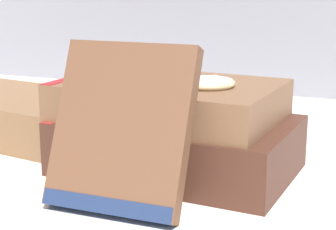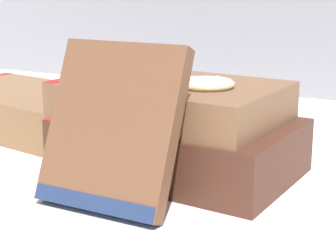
{
  "view_description": "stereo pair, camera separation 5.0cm",
  "coord_description": "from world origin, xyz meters",
  "px_view_note": "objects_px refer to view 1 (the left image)",
  "views": [
    {
      "loc": [
        0.16,
        -0.45,
        0.17
      ],
      "look_at": [
        -0.02,
        -0.0,
        0.05
      ],
      "focal_mm": 60.0,
      "sensor_mm": 36.0,
      "label": 1
    },
    {
      "loc": [
        0.2,
        -0.42,
        0.17
      ],
      "look_at": [
        -0.02,
        -0.0,
        0.05
      ],
      "focal_mm": 60.0,
      "sensor_mm": 36.0,
      "label": 2
    }
  ],
  "objects_px": {
    "book_flat_bottom": "(172,144)",
    "book_leaning_front": "(121,134)",
    "book_flat_top": "(164,99)",
    "pocket_watch": "(207,83)",
    "book_side_left": "(3,112)"
  },
  "relations": [
    {
      "from": "pocket_watch",
      "to": "book_flat_top",
      "type": "bearing_deg",
      "value": 168.17
    },
    {
      "from": "book_flat_top",
      "to": "pocket_watch",
      "type": "distance_m",
      "value": 0.05
    },
    {
      "from": "book_flat_bottom",
      "to": "book_leaning_front",
      "type": "height_order",
      "value": "book_leaning_front"
    },
    {
      "from": "book_side_left",
      "to": "pocket_watch",
      "type": "relative_size",
      "value": 4.85
    },
    {
      "from": "book_flat_bottom",
      "to": "book_flat_top",
      "type": "relative_size",
      "value": 1.06
    },
    {
      "from": "pocket_watch",
      "to": "book_side_left",
      "type": "bearing_deg",
      "value": 166.85
    },
    {
      "from": "book_flat_top",
      "to": "book_leaning_front",
      "type": "relative_size",
      "value": 1.61
    },
    {
      "from": "book_leaning_front",
      "to": "book_flat_bottom",
      "type": "bearing_deg",
      "value": 87.53
    },
    {
      "from": "book_side_left",
      "to": "book_flat_bottom",
      "type": "bearing_deg",
      "value": -4.73
    },
    {
      "from": "book_flat_bottom",
      "to": "book_leaning_front",
      "type": "xyz_separation_m",
      "value": [
        -0.0,
        -0.1,
        0.03
      ]
    },
    {
      "from": "book_flat_bottom",
      "to": "pocket_watch",
      "type": "bearing_deg",
      "value": -6.19
    },
    {
      "from": "book_flat_top",
      "to": "pocket_watch",
      "type": "height_order",
      "value": "pocket_watch"
    },
    {
      "from": "book_leaning_front",
      "to": "book_side_left",
      "type": "bearing_deg",
      "value": 146.41
    },
    {
      "from": "book_flat_bottom",
      "to": "book_flat_top",
      "type": "height_order",
      "value": "book_flat_top"
    },
    {
      "from": "book_leaning_front",
      "to": "book_flat_top",
      "type": "bearing_deg",
      "value": 92.7
    }
  ]
}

